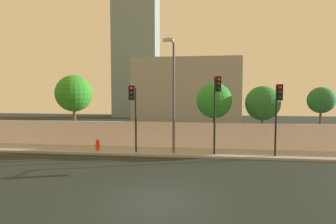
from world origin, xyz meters
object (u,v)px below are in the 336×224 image
object	(u,v)px
traffic_light_right	(133,104)
street_lamp_curbside	(173,89)
roadside_tree_midright	(263,103)
fire_hydrant	(98,144)
roadside_tree_leftmost	(74,94)
traffic_light_left	(278,105)
traffic_light_center	(216,99)
roadside_tree_midleft	(214,101)
roadside_tree_rightmost	(321,100)

from	to	relation	value
traffic_light_right	street_lamp_curbside	xyz separation A→B (m)	(2.46, 0.47, 0.99)
traffic_light_right	roadside_tree_midright	size ratio (longest dim) A/B	0.96
traffic_light_right	fire_hydrant	bearing A→B (deg)	164.90
roadside_tree_leftmost	roadside_tree_midright	bearing A→B (deg)	-0.00
traffic_light_right	roadside_tree_midright	bearing A→B (deg)	20.74
traffic_light_right	traffic_light_left	bearing A→B (deg)	-1.59
traffic_light_left	fire_hydrant	world-z (taller)	traffic_light_left
traffic_light_right	roadside_tree_midright	world-z (taller)	roadside_tree_midright
traffic_light_center	traffic_light_left	bearing A→B (deg)	-4.86
traffic_light_center	street_lamp_curbside	size ratio (longest dim) A/B	0.69
roadside_tree_midleft	roadside_tree_midright	size ratio (longest dim) A/B	1.05
traffic_light_center	roadside_tree_rightmost	size ratio (longest dim) A/B	1.09
fire_hydrant	roadside_tree_leftmost	xyz separation A→B (m)	(-2.84, 2.52, 3.43)
traffic_light_center	roadside_tree_midright	bearing A→B (deg)	43.08
traffic_light_center	street_lamp_curbside	xyz separation A→B (m)	(-2.71, 0.42, 0.64)
traffic_light_right	traffic_light_center	bearing A→B (deg)	0.64
roadside_tree_rightmost	street_lamp_curbside	bearing A→B (deg)	-164.54
traffic_light_left	fire_hydrant	xyz separation A→B (m)	(-11.42, 0.97, -2.82)
traffic_light_right	roadside_tree_midleft	bearing A→B (deg)	32.15
traffic_light_right	street_lamp_curbside	world-z (taller)	street_lamp_curbside
roadside_tree_midleft	roadside_tree_rightmost	xyz separation A→B (m)	(7.33, 0.00, 0.04)
street_lamp_curbside	traffic_light_center	bearing A→B (deg)	-8.74
roadside_tree_rightmost	traffic_light_left	bearing A→B (deg)	-137.41
traffic_light_right	roadside_tree_leftmost	size ratio (longest dim) A/B	0.80
traffic_light_center	roadside_tree_midleft	bearing A→B (deg)	89.96
fire_hydrant	traffic_light_left	bearing A→B (deg)	-4.88
roadside_tree_midright	roadside_tree_midleft	bearing A→B (deg)	180.00
roadside_tree_midright	street_lamp_curbside	bearing A→B (deg)	-155.61
street_lamp_curbside	roadside_tree_leftmost	world-z (taller)	street_lamp_curbside
fire_hydrant	roadside_tree_leftmost	bearing A→B (deg)	138.44
traffic_light_left	traffic_light_center	size ratio (longest dim) A/B	0.90
traffic_light_right	fire_hydrant	size ratio (longest dim) A/B	5.74
roadside_tree_midright	traffic_light_left	bearing A→B (deg)	-88.14
traffic_light_center	roadside_tree_leftmost	bearing A→B (deg)	163.42
roadside_tree_leftmost	roadside_tree_midright	distance (m)	14.16
roadside_tree_midleft	roadside_tree_midright	world-z (taller)	roadside_tree_midleft
roadside_tree_rightmost	fire_hydrant	bearing A→B (deg)	-170.60
traffic_light_left	roadside_tree_midleft	bearing A→B (deg)	135.27
street_lamp_curbside	roadside_tree_rightmost	bearing A→B (deg)	15.46
traffic_light_left	street_lamp_curbside	size ratio (longest dim) A/B	0.62
roadside_tree_leftmost	roadside_tree_midright	size ratio (longest dim) A/B	1.19
traffic_light_center	roadside_tree_midleft	size ratio (longest dim) A/B	1.02
street_lamp_curbside	fire_hydrant	bearing A→B (deg)	177.15
street_lamp_curbside	roadside_tree_midleft	distance (m)	3.97
traffic_light_center	traffic_light_right	world-z (taller)	traffic_light_center
traffic_light_right	roadside_tree_midleft	distance (m)	6.11
fire_hydrant	roadside_tree_midleft	world-z (taller)	roadside_tree_midleft
traffic_light_left	fire_hydrant	bearing A→B (deg)	175.12
roadside_tree_midleft	roadside_tree_leftmost	bearing A→B (deg)	180.00
roadside_tree_rightmost	roadside_tree_leftmost	bearing A→B (deg)	180.00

